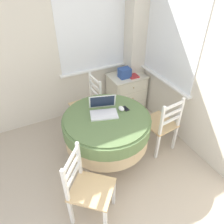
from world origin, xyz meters
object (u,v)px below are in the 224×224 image
dining_chair_near_back_window (88,105)px  book_on_cabinet (133,76)px  laptop (103,110)px  corner_cabinet (126,92)px  storage_box (125,73)px  dining_chair_camera_near (88,189)px  dining_chair_near_right_window (161,125)px  cell_phone (125,108)px  round_dining_table (107,127)px  computer_mouse (121,109)px

dining_chair_near_back_window → book_on_cabinet: 0.93m
laptop → corner_cabinet: laptop is taller
dining_chair_near_back_window → storage_box: 0.83m
dining_chair_near_back_window → dining_chair_camera_near: size_ratio=1.00×
dining_chair_near_right_window → book_on_cabinet: size_ratio=4.64×
cell_phone → corner_cabinet: bearing=58.6°
dining_chair_near_right_window → dining_chair_near_back_window: bearing=129.0°
dining_chair_near_back_window → round_dining_table: bearing=-93.8°
computer_mouse → dining_chair_near_right_window: dining_chair_near_right_window is taller
dining_chair_camera_near → laptop: bearing=53.5°
dining_chair_near_right_window → computer_mouse: bearing=164.6°
computer_mouse → dining_chair_near_back_window: 0.84m
round_dining_table → dining_chair_camera_near: size_ratio=1.22×
dining_chair_near_back_window → dining_chair_camera_near: bearing=-112.0°
dining_chair_near_right_window → dining_chair_camera_near: size_ratio=1.00×
computer_mouse → cell_phone: size_ratio=0.86×
corner_cabinet → book_on_cabinet: book_on_cabinet is taller
corner_cabinet → dining_chair_camera_near: bearing=-130.7°
round_dining_table → storage_box: storage_box is taller
round_dining_table → dining_chair_near_right_window: bearing=-8.5°
laptop → cell_phone: 0.29m
cell_phone → dining_chair_near_right_window: size_ratio=0.13×
round_dining_table → laptop: (0.00, 0.09, 0.21)m
laptop → storage_box: (0.80, 0.88, -0.08)m
cell_phone → dining_chair_near_right_window: 0.62m
dining_chair_camera_near → book_on_cabinet: size_ratio=4.64×
computer_mouse → book_on_cabinet: (0.72, 0.90, -0.13)m
dining_chair_near_right_window → storage_box: 1.13m
cell_phone → dining_chair_near_back_window: size_ratio=0.13×
storage_box → laptop: bearing=-132.1°
cell_phone → corner_cabinet: size_ratio=0.17×
computer_mouse → laptop: bearing=167.4°
dining_chair_near_right_window → dining_chair_camera_near: (-1.29, -0.48, 0.00)m
laptop → dining_chair_camera_near: size_ratio=0.44×
round_dining_table → dining_chair_camera_near: dining_chair_camera_near is taller
dining_chair_near_right_window → corner_cabinet: size_ratio=1.37×
round_dining_table → dining_chair_near_right_window: 0.81m
laptop → corner_cabinet: (0.87, 0.92, -0.49)m
dining_chair_camera_near → book_on_cabinet: 2.12m
computer_mouse → storage_box: computer_mouse is taller
corner_cabinet → dining_chair_near_back_window: bearing=-164.8°
cell_phone → book_on_cabinet: cell_phone is taller
corner_cabinet → round_dining_table: bearing=-130.9°
storage_box → dining_chair_camera_near: bearing=-129.8°
corner_cabinet → storage_box: size_ratio=3.40×
cell_phone → dining_chair_camera_near: size_ratio=0.13×
corner_cabinet → book_on_cabinet: 0.35m
dining_chair_camera_near → corner_cabinet: (1.38, 1.60, -0.11)m
book_on_cabinet → dining_chair_near_back_window: bearing=-170.3°
cell_phone → storage_box: (0.52, 0.93, -0.04)m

